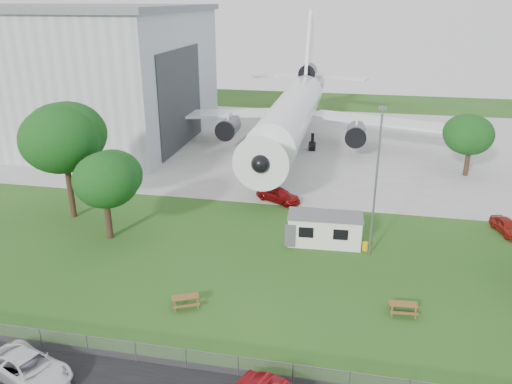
% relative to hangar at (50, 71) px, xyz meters
% --- Properties ---
extents(ground, '(160.00, 160.00, 0.00)m').
position_rel_hangar_xyz_m(ground, '(37.97, -36.00, -9.41)').
color(ground, '#366421').
extents(concrete_apron, '(120.00, 46.00, 0.03)m').
position_rel_hangar_xyz_m(concrete_apron, '(37.97, 2.00, -9.39)').
color(concrete_apron, '#B7B7B2').
rests_on(concrete_apron, ground).
extents(hangar, '(43.00, 31.00, 18.55)m').
position_rel_hangar_xyz_m(hangar, '(0.00, 0.00, 0.00)').
color(hangar, '#B2B7BC').
rests_on(hangar, ground).
extents(airliner, '(46.36, 47.73, 17.69)m').
position_rel_hangar_xyz_m(airliner, '(35.97, -0.14, -4.14)').
color(airliner, white).
rests_on(airliner, ground).
extents(site_cabin, '(6.81, 3.00, 2.62)m').
position_rel_hangar_xyz_m(site_cabin, '(42.43, -28.52, -8.09)').
color(site_cabin, silver).
rests_on(site_cabin, ground).
extents(picnic_west, '(2.27, 2.13, 0.76)m').
position_rel_hangar_xyz_m(picnic_west, '(33.95, -39.71, -9.41)').
color(picnic_west, brown).
rests_on(picnic_west, ground).
extents(picnic_east, '(1.92, 1.64, 0.76)m').
position_rel_hangar_xyz_m(picnic_east, '(48.24, -37.65, -9.41)').
color(picnic_east, brown).
rests_on(picnic_east, ground).
extents(fence, '(58.00, 0.04, 1.30)m').
position_rel_hangar_xyz_m(fence, '(37.97, -45.50, -9.41)').
color(fence, gray).
rests_on(fence, ground).
extents(lamp_mast, '(0.16, 0.16, 12.00)m').
position_rel_hangar_xyz_m(lamp_mast, '(46.17, -29.80, -3.41)').
color(lamp_mast, slate).
rests_on(lamp_mast, ground).
extents(tree_west_big, '(8.51, 8.51, 11.86)m').
position_rel_hangar_xyz_m(tree_west_big, '(18.61, -27.61, -1.81)').
color(tree_west_big, '#382619').
rests_on(tree_west_big, ground).
extents(tree_west_small, '(6.23, 6.23, 8.50)m').
position_rel_hangar_xyz_m(tree_west_small, '(24.13, -31.15, -4.04)').
color(tree_west_small, '#382619').
rests_on(tree_west_small, ground).
extents(tree_far_apron, '(6.23, 6.23, 7.56)m').
position_rel_hangar_xyz_m(tree_far_apron, '(57.36, -7.82, -4.97)').
color(tree_far_apron, '#382619').
rests_on(tree_far_apron, ground).
extents(car_west_estate, '(5.77, 4.06, 1.46)m').
position_rel_hangar_xyz_m(car_west_estate, '(27.91, -48.00, -8.68)').
color(car_west_estate, white).
rests_on(car_west_estate, ground).
extents(car_ne_hatch, '(2.52, 4.12, 1.31)m').
position_rel_hangar_xyz_m(car_ne_hatch, '(58.04, -23.38, -8.75)').
color(car_ne_hatch, maroon).
rests_on(car_ne_hatch, ground).
extents(car_apron_van, '(5.19, 3.93, 1.40)m').
position_rel_hangar_xyz_m(car_apron_van, '(37.13, -20.10, -8.71)').
color(car_apron_van, maroon).
rests_on(car_apron_van, ground).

